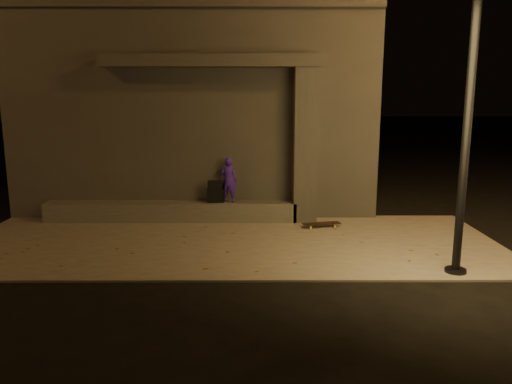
{
  "coord_description": "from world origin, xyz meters",
  "views": [
    {
      "loc": [
        0.5,
        -7.94,
        3.05
      ],
      "look_at": [
        0.54,
        2.0,
        1.08
      ],
      "focal_mm": 35.0,
      "sensor_mm": 36.0,
      "label": 1
    }
  ],
  "objects_px": {
    "column": "(305,146)",
    "backpack": "(215,194)",
    "skateboarder": "(229,180)",
    "street_lamp_0": "(476,22)",
    "skateboard": "(322,224)"
  },
  "relations": [
    {
      "from": "skateboarder",
      "to": "column",
      "type": "bearing_deg",
      "value": -169.58
    },
    {
      "from": "street_lamp_0",
      "to": "column",
      "type": "bearing_deg",
      "value": 122.21
    },
    {
      "from": "column",
      "to": "skateboarder",
      "type": "height_order",
      "value": "column"
    },
    {
      "from": "backpack",
      "to": "street_lamp_0",
      "type": "relative_size",
      "value": 0.08
    },
    {
      "from": "backpack",
      "to": "street_lamp_0",
      "type": "distance_m",
      "value": 6.63
    },
    {
      "from": "backpack",
      "to": "street_lamp_0",
      "type": "xyz_separation_m",
      "value": [
        4.38,
        -3.58,
        3.46
      ]
    },
    {
      "from": "skateboarder",
      "to": "backpack",
      "type": "height_order",
      "value": "skateboarder"
    },
    {
      "from": "skateboard",
      "to": "street_lamp_0",
      "type": "distance_m",
      "value": 5.33
    },
    {
      "from": "skateboarder",
      "to": "street_lamp_0",
      "type": "bearing_deg",
      "value": 149.07
    },
    {
      "from": "column",
      "to": "street_lamp_0",
      "type": "relative_size",
      "value": 0.49
    },
    {
      "from": "skateboard",
      "to": "skateboarder",
      "type": "bearing_deg",
      "value": 149.93
    },
    {
      "from": "column",
      "to": "street_lamp_0",
      "type": "height_order",
      "value": "street_lamp_0"
    },
    {
      "from": "skateboarder",
      "to": "skateboard",
      "type": "distance_m",
      "value": 2.43
    },
    {
      "from": "column",
      "to": "backpack",
      "type": "distance_m",
      "value": 2.42
    },
    {
      "from": "column",
      "to": "street_lamp_0",
      "type": "xyz_separation_m",
      "value": [
        2.25,
        -3.58,
        2.3
      ]
    }
  ]
}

